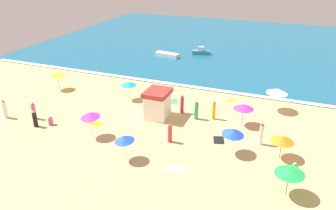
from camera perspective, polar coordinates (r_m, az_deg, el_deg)
ground_plane at (r=33.38m, az=-0.45°, el=-0.50°), size 60.00×60.00×0.00m
ocean_water at (r=58.84m, az=9.95°, el=10.52°), size 60.00×44.00×0.10m
wave_breaker_foam at (r=38.77m, az=3.03°, el=3.37°), size 57.00×0.70×0.01m
lifeguard_cabana at (r=31.08m, az=-1.82°, el=0.27°), size 2.24×2.67×2.68m
beach_umbrella_0 at (r=25.67m, az=11.23°, el=-4.59°), size 2.42×2.41×2.20m
beach_umbrella_1 at (r=30.11m, az=13.00°, el=-0.25°), size 2.03×2.03×2.08m
beach_umbrella_2 at (r=34.91m, az=-6.86°, el=3.70°), size 2.30×2.30×2.04m
beach_umbrella_3 at (r=28.17m, az=-13.37°, el=-1.72°), size 2.15×2.17×2.31m
beach_umbrella_4 at (r=26.20m, az=19.22°, el=-5.58°), size 1.81×1.79×1.90m
beach_umbrella_5 at (r=22.48m, az=20.36°, el=-10.79°), size 2.66×2.66×1.99m
beach_umbrella_6 at (r=24.69m, az=-7.62°, el=-5.75°), size 2.16×2.15×2.14m
beach_umbrella_7 at (r=33.75m, az=18.40°, el=2.32°), size 2.46×2.45×2.35m
beach_umbrella_8 at (r=39.41m, az=-18.61°, el=5.08°), size 2.38×2.38×2.02m
beachgoer_0 at (r=31.99m, az=2.45°, el=0.09°), size 0.37×0.37×1.89m
beachgoer_1 at (r=31.88m, az=-22.06°, el=-2.31°), size 0.45×0.45×1.57m
beachgoer_2 at (r=31.12m, az=7.94°, el=-0.95°), size 0.46×0.46×1.85m
beachgoer_3 at (r=27.84m, az=15.84°, el=-4.93°), size 0.35×0.35×1.93m
beachgoer_4 at (r=33.39m, az=-22.25°, el=-0.96°), size 0.51×0.51×1.72m
beachgoer_5 at (r=27.18m, az=0.33°, el=-4.98°), size 0.45×0.45×1.68m
beachgoer_6 at (r=25.48m, az=21.06°, el=-10.24°), size 0.51×0.51×0.87m
beachgoer_7 at (r=31.84m, az=-19.69°, el=-2.56°), size 0.50×0.50×0.94m
beachgoer_8 at (r=30.96m, az=4.93°, el=-1.01°), size 0.43×0.43×1.80m
beachgoer_9 at (r=34.69m, az=-26.44°, el=-0.71°), size 0.41×0.41×1.82m
beach_towel_0 at (r=24.34m, az=1.21°, el=-11.14°), size 1.53×0.87×0.01m
beach_towel_1 at (r=34.81m, az=1.07°, el=0.63°), size 1.34×1.57×0.01m
beach_towel_2 at (r=28.12m, az=8.78°, el=-6.03°), size 1.22×1.49×0.01m
beach_towel_3 at (r=35.73m, az=11.01°, el=0.81°), size 1.21×1.11×0.01m
beach_towel_4 at (r=31.16m, az=-12.65°, el=-3.10°), size 1.77×0.97×0.01m
small_boat_0 at (r=49.91m, az=-0.16°, el=8.71°), size 3.77×1.68×0.57m
small_boat_1 at (r=51.41m, az=5.74°, el=9.19°), size 2.83×1.71×1.16m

